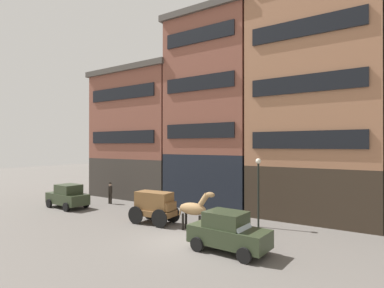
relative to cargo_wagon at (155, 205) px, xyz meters
The scene contains 11 objects.
ground_plane 4.08m from the cargo_wagon, 30.14° to the right, with size 120.00×120.00×0.00m, color #605B56.
building_far_left 11.82m from the cargo_wagon, 136.87° to the left, with size 9.59×5.79×12.06m.
building_center_left 9.91m from the cargo_wagon, 87.27° to the left, with size 7.49×5.79×15.47m.
building_center_right 13.39m from the cargo_wagon, 42.45° to the left, with size 8.56×5.79×17.82m.
cargo_wagon is the anchor object (origin of this frame).
draft_horse 2.95m from the cargo_wagon, ahead, with size 2.35×0.72×2.30m.
sedan_dark 6.44m from the cargo_wagon, 18.22° to the right, with size 3.78×2.02×1.83m.
sedan_light 8.84m from the cargo_wagon, behind, with size 3.78×2.03×1.83m.
pedestrian_officer 7.88m from the cargo_wagon, 158.43° to the left, with size 0.40×0.40×1.79m.
streetlamp_curbside 6.56m from the cargo_wagon, 25.85° to the left, with size 0.32×0.32×4.12m.
fire_hydrant_curbside 4.75m from the cargo_wagon, 36.86° to the left, with size 0.24×0.24×0.83m.
Camera 1 is at (9.01, -12.67, 4.90)m, focal length 28.40 mm.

